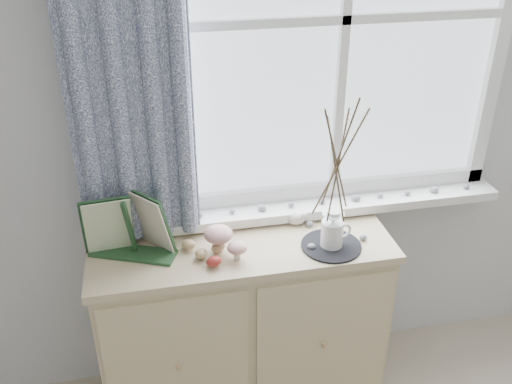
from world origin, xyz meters
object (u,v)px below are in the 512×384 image
twig_pitcher (338,160)px  toadstool_cluster (223,238)px  sideboard (243,325)px  botanical_book (130,230)px

twig_pitcher → toadstool_cluster: bearing=161.4°
sideboard → twig_pitcher: twig_pitcher is taller
botanical_book → toadstool_cluster: bearing=18.4°
sideboard → toadstool_cluster: 0.50m
botanical_book → twig_pitcher: (0.76, -0.07, 0.24)m
botanical_book → toadstool_cluster: 0.35m
toadstool_cluster → twig_pitcher: 0.52m
sideboard → toadstool_cluster: toadstool_cluster is taller
botanical_book → toadstool_cluster: botanical_book is taller
sideboard → botanical_book: (-0.42, -0.02, 0.56)m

